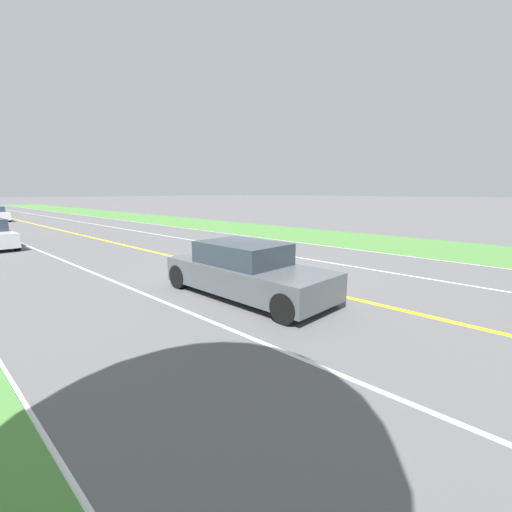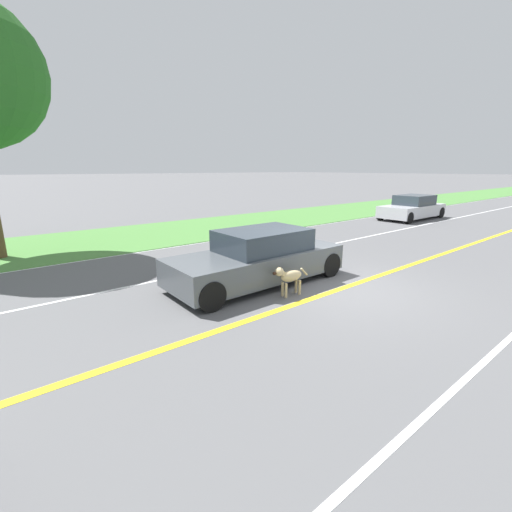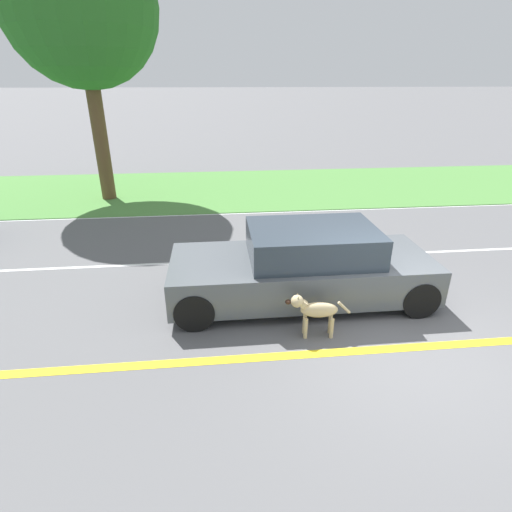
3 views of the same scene
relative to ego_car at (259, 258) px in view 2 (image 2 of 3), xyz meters
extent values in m
plane|color=#5B5B5E|center=(-1.69, -1.32, -0.66)|extent=(400.00, 400.00, 0.00)
cube|color=yellow|center=(-1.69, -1.32, -0.65)|extent=(0.18, 160.00, 0.01)
cube|color=white|center=(5.31, -1.32, -0.65)|extent=(0.14, 160.00, 0.01)
cube|color=white|center=(1.81, -1.32, -0.65)|extent=(0.10, 160.00, 0.01)
cube|color=white|center=(-5.19, -1.32, -0.65)|extent=(0.10, 160.00, 0.01)
cube|color=#4C843D|center=(8.31, -1.32, -0.64)|extent=(6.00, 160.00, 0.03)
cube|color=#51565B|center=(0.00, 0.05, -0.14)|extent=(1.83, 4.72, 0.67)
cube|color=#2D3842|center=(0.00, -0.14, 0.47)|extent=(1.57, 2.27, 0.55)
cylinder|color=black|center=(0.82, 1.97, -0.32)|extent=(0.22, 0.67, 0.67)
cylinder|color=black|center=(0.82, -1.88, -0.32)|extent=(0.22, 0.67, 0.67)
cylinder|color=black|center=(-0.82, 1.97, -0.32)|extent=(0.22, 0.67, 0.67)
cylinder|color=black|center=(-0.82, -1.88, -0.32)|extent=(0.22, 0.67, 0.67)
ellipsoid|color=#D1B784|center=(-1.22, 0.00, -0.18)|extent=(0.24, 0.61, 0.26)
cylinder|color=#D1B784|center=(-1.13, 0.20, -0.48)|extent=(0.07, 0.07, 0.35)
cylinder|color=#D1B784|center=(-1.17, -0.21, -0.48)|extent=(0.07, 0.07, 0.35)
cylinder|color=#D1B784|center=(-1.26, 0.21, -0.48)|extent=(0.07, 0.07, 0.35)
cylinder|color=#D1B784|center=(-1.30, -0.20, -0.48)|extent=(0.07, 0.07, 0.35)
cylinder|color=#D1B784|center=(-1.19, 0.25, -0.07)|extent=(0.14, 0.17, 0.16)
sphere|color=#D1B784|center=(-1.18, 0.35, -0.02)|extent=(0.22, 0.22, 0.20)
ellipsoid|color=#331E14|center=(-1.17, 0.49, -0.03)|extent=(0.10, 0.10, 0.08)
cone|color=tan|center=(-1.13, 0.34, 0.06)|extent=(0.07, 0.07, 0.09)
cone|color=tan|center=(-1.24, 0.35, 0.06)|extent=(0.07, 0.07, 0.09)
cylinder|color=#D1B784|center=(-1.25, -0.39, -0.14)|extent=(0.07, 0.22, 0.22)
cube|color=silver|center=(3.37, -14.51, -0.15)|extent=(1.88, 4.63, 0.66)
cube|color=#2D3842|center=(3.37, -14.69, 0.46)|extent=(1.61, 2.22, 0.57)
cylinder|color=black|center=(4.22, -12.61, -0.34)|extent=(0.22, 0.64, 0.64)
cylinder|color=black|center=(4.22, -16.41, -0.34)|extent=(0.22, 0.64, 0.64)
cylinder|color=black|center=(2.52, -12.61, -0.34)|extent=(0.22, 0.64, 0.64)
cylinder|color=black|center=(2.52, -16.41, -0.34)|extent=(0.22, 0.64, 0.64)
camera|label=1|loc=(6.06, 6.21, 2.03)|focal=24.00mm
camera|label=2|loc=(-6.65, 5.44, 2.27)|focal=24.00mm
camera|label=3|loc=(-6.47, 1.55, 3.16)|focal=28.00mm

